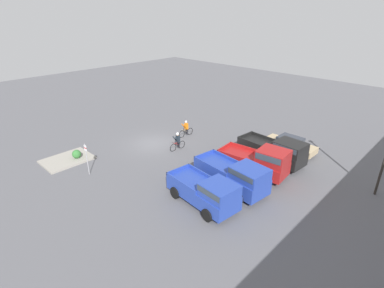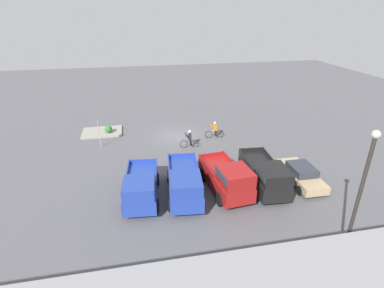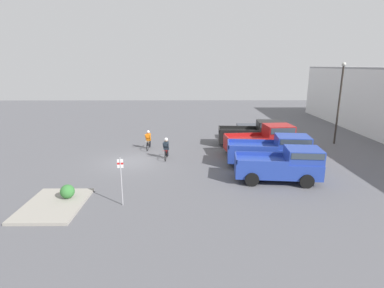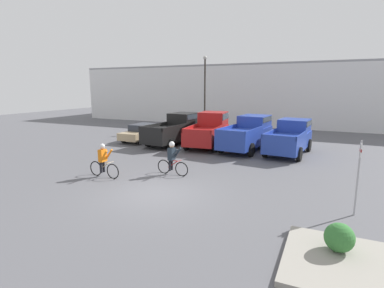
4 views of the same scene
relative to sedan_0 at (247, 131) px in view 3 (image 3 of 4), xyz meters
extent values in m
plane|color=#56565B|center=(7.33, -10.05, -0.68)|extent=(80.00, 80.00, 0.00)
cube|color=tan|center=(0.00, 0.00, -0.12)|extent=(1.78, 4.53, 0.56)
cube|color=#2D333D|center=(0.00, 0.00, 0.41)|extent=(1.57, 2.05, 0.50)
cylinder|color=black|center=(-0.83, 1.45, -0.35)|extent=(0.19, 0.66, 0.66)
cylinder|color=black|center=(0.88, 1.43, -0.35)|extent=(0.19, 0.66, 0.66)
cylinder|color=black|center=(-0.88, -1.43, -0.35)|extent=(0.19, 0.66, 0.66)
cylinder|color=black|center=(0.83, -1.45, -0.35)|extent=(0.19, 0.66, 0.66)
cube|color=black|center=(2.80, -0.27, 0.16)|extent=(2.34, 5.72, 0.98)
cube|color=black|center=(2.92, 1.40, 1.09)|extent=(1.95, 2.36, 0.88)
cube|color=#333D47|center=(2.92, 1.40, 1.29)|extent=(2.00, 2.18, 0.39)
cube|color=black|center=(1.79, -1.33, 0.78)|extent=(0.31, 3.36, 0.25)
cube|color=black|center=(3.66, -1.46, 0.78)|extent=(0.31, 3.36, 0.25)
cube|color=black|center=(2.61, -3.03, 0.78)|extent=(1.96, 0.21, 0.25)
cylinder|color=black|center=(1.94, 1.53, -0.29)|extent=(0.27, 0.80, 0.78)
cylinder|color=black|center=(3.90, 1.39, -0.29)|extent=(0.27, 0.80, 0.78)
cylinder|color=black|center=(1.70, -1.94, -0.29)|extent=(0.27, 0.80, 0.78)
cylinder|color=black|center=(3.66, -2.07, -0.29)|extent=(0.27, 0.80, 0.78)
cube|color=maroon|center=(5.60, -0.21, 0.19)|extent=(2.55, 5.41, 0.93)
cube|color=maroon|center=(5.44, 1.36, 1.18)|extent=(2.07, 2.27, 1.05)
cube|color=#333D47|center=(5.44, 1.36, 1.41)|extent=(2.11, 2.11, 0.46)
cube|color=maroon|center=(4.73, -1.35, 0.78)|extent=(0.39, 3.13, 0.25)
cube|color=maroon|center=(6.68, -1.15, 0.78)|extent=(0.39, 3.13, 0.25)
cube|color=maroon|center=(5.86, -2.77, 0.78)|extent=(2.03, 0.28, 0.25)
cylinder|color=black|center=(4.43, 1.31, -0.24)|extent=(0.31, 0.90, 0.89)
cylinder|color=black|center=(6.45, 1.51, -0.24)|extent=(0.31, 0.90, 0.89)
cylinder|color=black|center=(4.75, -1.92, -0.24)|extent=(0.31, 0.90, 0.89)
cylinder|color=black|center=(6.77, -1.72, -0.24)|extent=(0.31, 0.90, 0.89)
cube|color=#233D9E|center=(8.40, -0.20, 0.23)|extent=(2.58, 5.72, 1.05)
cube|color=#233D9E|center=(8.57, 1.46, 1.15)|extent=(2.08, 2.40, 0.80)
cube|color=#333D47|center=(8.57, 1.46, 1.33)|extent=(2.12, 2.23, 0.35)
cube|color=#233D9E|center=(7.32, -1.20, 0.88)|extent=(0.42, 3.32, 0.25)
cube|color=#233D9E|center=(9.25, -1.40, 0.88)|extent=(0.42, 3.32, 0.25)
cube|color=#233D9E|center=(8.12, -2.92, 0.88)|extent=(2.02, 0.29, 0.25)
cylinder|color=black|center=(7.57, 1.61, -0.25)|extent=(0.31, 0.87, 0.85)
cylinder|color=black|center=(9.58, 1.41, -0.25)|extent=(0.31, 0.87, 0.85)
cylinder|color=black|center=(7.22, -1.80, -0.25)|extent=(0.31, 0.87, 0.85)
cylinder|color=black|center=(9.23, -2.01, -0.25)|extent=(0.31, 0.87, 0.85)
cube|color=#233D9E|center=(11.20, -0.33, 0.16)|extent=(2.49, 5.23, 0.93)
cube|color=#233D9E|center=(11.35, 1.18, 1.03)|extent=(2.03, 2.19, 0.81)
cube|color=#333D47|center=(11.35, 1.18, 1.20)|extent=(2.07, 2.04, 0.36)
cube|color=#233D9E|center=(10.15, -1.24, 0.75)|extent=(0.38, 3.03, 0.25)
cube|color=#233D9E|center=(12.05, -1.43, 0.75)|extent=(0.38, 3.03, 0.25)
cube|color=#233D9E|center=(10.95, -2.80, 0.75)|extent=(1.99, 0.28, 0.25)
cylinder|color=black|center=(10.36, 1.33, -0.27)|extent=(0.30, 0.85, 0.83)
cylinder|color=black|center=(12.35, 1.14, -0.27)|extent=(0.30, 0.85, 0.83)
cylinder|color=black|center=(10.05, -1.79, -0.27)|extent=(0.30, 0.85, 0.83)
cylinder|color=black|center=(12.04, -1.98, -0.27)|extent=(0.30, 0.85, 0.83)
torus|color=black|center=(7.17, -7.46, -0.35)|extent=(0.72, 0.09, 0.72)
torus|color=black|center=(6.15, -7.40, -0.35)|extent=(0.72, 0.09, 0.72)
cylinder|color=maroon|center=(6.66, -7.43, -0.17)|extent=(0.53, 0.07, 0.38)
cylinder|color=maroon|center=(6.66, -7.43, 0.03)|extent=(0.56, 0.07, 0.04)
cylinder|color=maroon|center=(6.48, -7.41, -0.17)|extent=(0.04, 0.04, 0.35)
cylinder|color=maroon|center=(7.04, -7.45, 0.05)|extent=(0.05, 0.46, 0.02)
cylinder|color=black|center=(6.56, -7.33, -0.21)|extent=(0.13, 0.13, 0.53)
cylinder|color=black|center=(6.55, -7.51, -0.21)|extent=(0.13, 0.13, 0.53)
cube|color=#1E2833|center=(6.61, -7.42, 0.35)|extent=(0.26, 0.37, 0.60)
cylinder|color=#1E2833|center=(6.82, -7.26, 0.35)|extent=(0.51, 0.12, 0.65)
cylinder|color=#1E2833|center=(6.80, -7.60, 0.35)|extent=(0.51, 0.12, 0.65)
sphere|color=tan|center=(6.63, -7.42, 0.77)|extent=(0.25, 0.25, 0.25)
sphere|color=silver|center=(6.63, -7.42, 0.84)|extent=(0.27, 0.27, 0.27)
torus|color=black|center=(4.42, -9.18, -0.34)|extent=(0.74, 0.09, 0.73)
torus|color=black|center=(3.34, -9.11, -0.34)|extent=(0.74, 0.09, 0.73)
cylinder|color=tan|center=(3.88, -9.14, -0.16)|extent=(0.56, 0.07, 0.39)
cylinder|color=tan|center=(3.88, -9.14, 0.05)|extent=(0.60, 0.07, 0.04)
cylinder|color=tan|center=(3.69, -9.13, -0.16)|extent=(0.04, 0.04, 0.36)
cylinder|color=tan|center=(4.29, -9.17, 0.07)|extent=(0.05, 0.46, 0.02)
cylinder|color=black|center=(3.78, -9.05, -0.20)|extent=(0.13, 0.13, 0.55)
cylinder|color=black|center=(3.77, -9.23, -0.20)|extent=(0.13, 0.13, 0.55)
cube|color=orange|center=(3.83, -9.14, 0.36)|extent=(0.26, 0.37, 0.59)
cylinder|color=orange|center=(4.05, -8.98, 0.37)|extent=(0.54, 0.12, 0.64)
cylinder|color=orange|center=(4.03, -9.32, 0.37)|extent=(0.54, 0.12, 0.64)
sphere|color=tan|center=(3.85, -9.14, 0.76)|extent=(0.21, 0.21, 0.21)
sphere|color=silver|center=(3.85, -9.14, 0.82)|extent=(0.24, 0.24, 0.24)
cylinder|color=#9E9EA3|center=(14.46, -9.07, 0.60)|extent=(0.06, 0.06, 2.55)
cube|color=white|center=(14.46, -9.07, 1.55)|extent=(0.04, 0.30, 0.45)
cube|color=red|center=(14.46, -9.07, 1.55)|extent=(0.05, 0.30, 0.10)
cylinder|color=#2D2823|center=(2.19, 7.53, 2.75)|extent=(0.16, 0.16, 6.87)
sphere|color=#B2B2A8|center=(2.19, 7.53, 6.31)|extent=(0.36, 0.36, 0.36)
cube|color=gray|center=(14.60, -12.52, -0.61)|extent=(3.86, 2.88, 0.15)
sphere|color=#337033|center=(13.92, -12.06, -0.16)|extent=(0.73, 0.73, 0.73)
camera|label=1|loc=(23.38, 10.54, 10.89)|focal=28.00mm
camera|label=2|loc=(11.24, 16.55, 10.75)|focal=28.00mm
camera|label=3|loc=(28.48, -5.64, 6.23)|focal=28.00mm
camera|label=4|loc=(13.47, -19.90, 3.55)|focal=28.00mm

